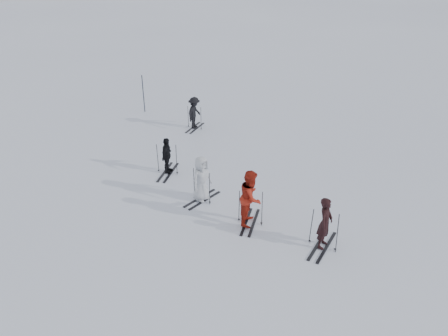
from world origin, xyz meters
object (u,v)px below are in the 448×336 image
Objects in this scene: skier_uphill_left at (167,156)px; skier_red at (251,198)px; skier_uphill_far at (194,113)px; skier_grey at (202,179)px; piste_marker at (143,94)px; skier_near_dark at (325,224)px.

skier_red is at bearing -125.29° from skier_uphill_left.
skier_red is 1.21× the size of skier_uphill_far.
piste_marker is (-3.22, 9.45, 0.18)m from skier_grey.
piste_marker is at bearing 61.55° from skier_grey.
skier_grey is at bearing -131.61° from skier_uphill_left.
skier_red is 0.94× the size of piste_marker.
skier_red is 2.25m from skier_grey.
skier_near_dark is at bearing -131.45° from skier_uphill_far.
skier_red is at bearing -90.58° from skier_grey.
skier_red is 1.29× the size of skier_uphill_left.
skier_red is at bearing -66.17° from piste_marker.
piste_marker is at bearing 74.16° from skier_uphill_far.
skier_red reaches higher than skier_near_dark.
skier_near_dark is 0.83× the size of piste_marker.
skier_uphill_left is at bearing 77.60° from skier_near_dark.
piste_marker is (-4.85, 10.99, 0.06)m from skier_red.
skier_near_dark is 7.27m from skier_uphill_left.
piste_marker reaches higher than skier_grey.
skier_near_dark is 4.77m from skier_grey.
skier_uphill_far is (-4.15, 9.87, -0.06)m from skier_near_dark.
skier_near_dark is at bearing -106.00° from skier_red.
skier_near_dark is 2.55m from skier_red.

